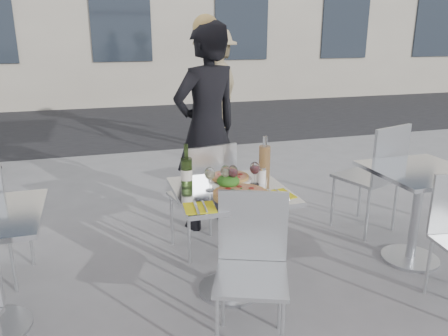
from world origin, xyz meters
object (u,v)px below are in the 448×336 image
object	(u,v)px
pizza_far	(230,177)
sugar_shaker	(261,175)
pizza_near	(241,193)
wine_bottle	(187,171)
pedestrian_b	(215,90)
napkin_left	(200,207)
side_table_right	(418,196)
chair_near	(252,257)
woman_diner	(207,129)
salad_plate	(228,182)
wineglass_white_b	(226,172)
carafe	(265,160)
wineglass_white_a	(210,174)
wineglass_red_b	(255,169)
main_table	(231,219)
chair_far	(205,190)
wineglass_red_a	(233,172)
side_chair_rfar	(377,170)
napkin_right	(278,194)

from	to	relation	value
pizza_far	sugar_shaker	bearing A→B (deg)	-32.93
pizza_near	wine_bottle	bearing A→B (deg)	141.56
pedestrian_b	wine_bottle	world-z (taller)	pedestrian_b
napkin_left	side_table_right	bearing A→B (deg)	13.82
sugar_shaker	pizza_far	bearing A→B (deg)	147.07
pizza_far	napkin_left	distance (m)	0.55
chair_near	woman_diner	bearing A→B (deg)	105.96
salad_plate	wineglass_white_b	world-z (taller)	wineglass_white_b
carafe	wineglass_white_a	distance (m)	0.48
pizza_near	wineglass_red_b	world-z (taller)	wineglass_red_b
pizza_far	chair_near	bearing A→B (deg)	-97.20
main_table	chair_near	distance (m)	0.50
carafe	sugar_shaker	distance (m)	0.15
main_table	pizza_far	size ratio (longest dim) A/B	2.48
wineglass_white_b	napkin_left	size ratio (longest dim) A/B	0.79
chair_far	wine_bottle	xyz separation A→B (m)	(-0.24, -0.46, 0.31)
wineglass_red_b	wineglass_red_a	bearing A→B (deg)	-169.53
main_table	wineglass_white_a	world-z (taller)	wineglass_white_a
wine_bottle	pedestrian_b	bearing A→B (deg)	71.45
chair_far	chair_near	size ratio (longest dim) A/B	1.06
wineglass_red_b	wine_bottle	bearing A→B (deg)	171.00
side_table_right	salad_plate	world-z (taller)	salad_plate
wineglass_white_a	sugar_shaker	bearing A→B (deg)	7.95
side_chair_rfar	pizza_near	world-z (taller)	side_chair_rfar
chair_far	napkin_left	xyz separation A→B (m)	(-0.24, -0.82, 0.20)
chair_near	side_chair_rfar	world-z (taller)	side_chair_rfar
wineglass_red_b	wineglass_white_b	bearing A→B (deg)	-177.05
wineglass_white_a	pizza_near	bearing A→B (deg)	-40.00
carafe	wine_bottle	bearing A→B (deg)	-172.47
wineglass_red_a	wineglass_white_b	bearing A→B (deg)	154.69
pizza_far	napkin_right	bearing A→B (deg)	-62.31
wineglass_white_a	wineglass_red_b	size ratio (longest dim) A/B	1.00
side_chair_rfar	carafe	bearing A→B (deg)	-1.72
woman_diner	napkin_right	bearing A→B (deg)	72.94
pizza_far	wineglass_red_b	bearing A→B (deg)	-48.98
wineglass_white_a	salad_plate	bearing A→B (deg)	9.74
salad_plate	wineglass_white_a	world-z (taller)	wineglass_white_a
napkin_left	sugar_shaker	bearing A→B (deg)	38.01
side_table_right	wineglass_white_b	bearing A→B (deg)	178.82
pizza_far	napkin_left	size ratio (longest dim) A/B	1.51
pedestrian_b	napkin_right	distance (m)	4.04
chair_near	pizza_near	world-z (taller)	chair_near
pizza_near	wineglass_white_b	xyz separation A→B (m)	(-0.05, 0.15, 0.10)
pedestrian_b	wineglass_white_b	xyz separation A→B (m)	(-0.99, -3.75, -0.06)
main_table	wineglass_white_b	xyz separation A→B (m)	(-0.02, 0.03, 0.32)
wineglass_white_a	wineglass_red_a	size ratio (longest dim) A/B	1.00
side_chair_rfar	pizza_near	size ratio (longest dim) A/B	2.86
side_table_right	wineglass_white_b	size ratio (longest dim) A/B	4.76
woman_diner	wineglass_white_b	size ratio (longest dim) A/B	11.61
chair_near	pizza_near	distance (m)	0.45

